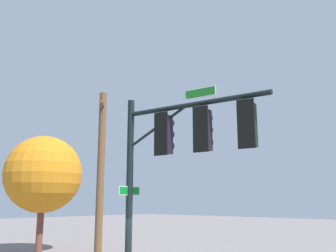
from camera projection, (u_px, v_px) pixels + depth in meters
signal_pole_assembly at (181, 151)px, 10.33m from camera, size 4.53×1.38×6.03m
utility_pole at (100, 178)px, 15.83m from camera, size 1.43×1.29×7.66m
tree_mid at (43, 174)px, 23.36m from camera, size 4.74×4.74×7.03m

